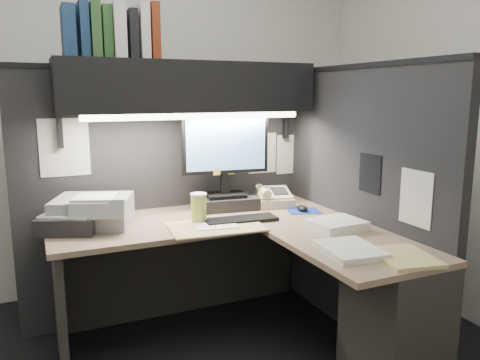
% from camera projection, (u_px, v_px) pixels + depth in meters
% --- Properties ---
extents(wall_back, '(3.50, 0.04, 2.70)m').
position_uv_depth(wall_back, '(142.00, 109.00, 3.48)').
color(wall_back, silver).
rests_on(wall_back, floor).
extents(partition_back, '(1.90, 0.06, 1.60)m').
position_uv_depth(partition_back, '(169.00, 195.00, 3.08)').
color(partition_back, black).
rests_on(partition_back, floor).
extents(partition_right, '(0.06, 1.50, 1.60)m').
position_uv_depth(partition_right, '(358.00, 206.00, 2.79)').
color(partition_right, black).
rests_on(partition_right, floor).
extents(desk, '(1.70, 1.53, 0.73)m').
position_uv_depth(desk, '(292.00, 289.00, 2.47)').
color(desk, '#997761').
rests_on(desk, floor).
extents(overhead_shelf, '(1.55, 0.34, 0.30)m').
position_uv_depth(overhead_shelf, '(189.00, 87.00, 2.83)').
color(overhead_shelf, black).
rests_on(overhead_shelf, partition_back).
extents(task_light_tube, '(1.32, 0.04, 0.04)m').
position_uv_depth(task_light_tube, '(197.00, 116.00, 2.74)').
color(task_light_tube, white).
rests_on(task_light_tube, overhead_shelf).
extents(monitor, '(0.56, 0.29, 0.60)m').
position_uv_depth(monitor, '(225.00, 172.00, 2.97)').
color(monitor, black).
rests_on(monitor, desk).
extents(keyboard, '(0.43, 0.17, 0.02)m').
position_uv_depth(keyboard, '(241.00, 220.00, 2.71)').
color(keyboard, black).
rests_on(keyboard, desk).
extents(mousepad, '(0.24, 0.23, 0.00)m').
position_uv_depth(mousepad, '(303.00, 211.00, 2.95)').
color(mousepad, navy).
rests_on(mousepad, desk).
extents(mouse, '(0.07, 0.10, 0.04)m').
position_uv_depth(mouse, '(302.00, 208.00, 2.94)').
color(mouse, black).
rests_on(mouse, mousepad).
extents(telephone, '(0.28, 0.29, 0.10)m').
position_uv_depth(telephone, '(273.00, 198.00, 3.10)').
color(telephone, '#C3BA96').
rests_on(telephone, desk).
extents(coffee_cup, '(0.11, 0.11, 0.16)m').
position_uv_depth(coffee_cup, '(199.00, 209.00, 2.67)').
color(coffee_cup, '#D5CF55').
rests_on(coffee_cup, desk).
extents(printer, '(0.50, 0.46, 0.16)m').
position_uv_depth(printer, '(93.00, 211.00, 2.62)').
color(printer, '#929698').
rests_on(printer, desk).
extents(notebook_stack, '(0.38, 0.35, 0.09)m').
position_uv_depth(notebook_stack, '(70.00, 223.00, 2.51)').
color(notebook_stack, black).
rests_on(notebook_stack, desk).
extents(open_folder, '(0.54, 0.38, 0.01)m').
position_uv_depth(open_folder, '(216.00, 227.00, 2.59)').
color(open_folder, tan).
rests_on(open_folder, desk).
extents(paper_stack_a, '(0.29, 0.25, 0.05)m').
position_uv_depth(paper_stack_a, '(336.00, 225.00, 2.55)').
color(paper_stack_a, white).
rests_on(paper_stack_a, desk).
extents(paper_stack_b, '(0.28, 0.33, 0.03)m').
position_uv_depth(paper_stack_b, '(350.00, 250.00, 2.17)').
color(paper_stack_b, white).
rests_on(paper_stack_b, desk).
extents(manila_stack, '(0.29, 0.34, 0.02)m').
position_uv_depth(manila_stack, '(404.00, 257.00, 2.10)').
color(manila_stack, tan).
rests_on(manila_stack, desk).
extents(binder_row, '(0.51, 0.25, 0.31)m').
position_uv_depth(binder_row, '(111.00, 33.00, 2.60)').
color(binder_row, navy).
rests_on(binder_row, overhead_shelf).
extents(pinned_papers, '(1.76, 1.31, 0.51)m').
position_uv_depth(pinned_papers, '(247.00, 161.00, 2.86)').
color(pinned_papers, white).
rests_on(pinned_papers, partition_back).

